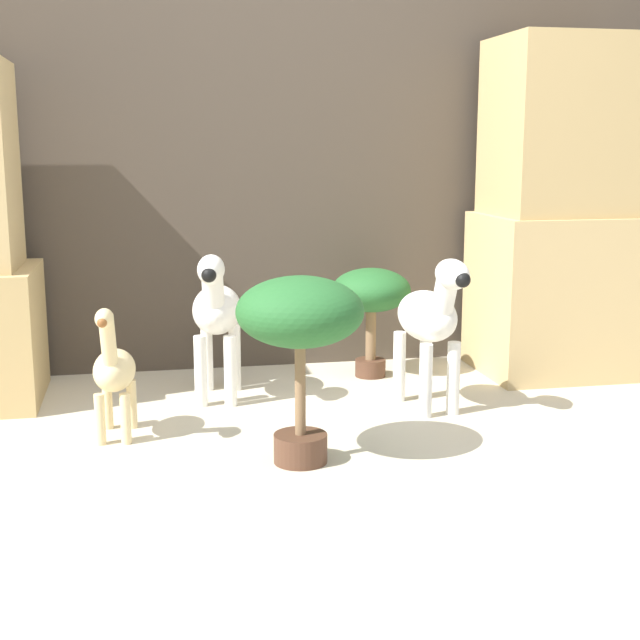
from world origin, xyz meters
TOP-DOWN VIEW (x-y plane):
  - ground_plane at (0.00, 0.00)m, footprint 14.00×14.00m
  - wall_back at (0.00, 1.56)m, footprint 6.40×0.08m
  - rock_pillar_right at (1.34, 1.16)m, footprint 0.74×0.58m
  - zebra_right at (0.55, 0.68)m, footprint 0.25×0.49m
  - zebra_left at (-0.26, 0.98)m, footprint 0.26×0.49m
  - giraffe_figurine at (-0.66, 0.57)m, footprint 0.18×0.37m
  - potted_palm_front at (-0.05, 0.19)m, footprint 0.42×0.42m
  - potted_palm_back at (0.45, 1.23)m, footprint 0.35×0.35m

SIDE VIEW (x-z plane):
  - ground_plane at x=0.00m, z-range 0.00..0.00m
  - giraffe_figurine at x=-0.66m, z-range 0.00..0.50m
  - zebra_right at x=0.55m, z-range 0.06..0.68m
  - zebra_left at x=-0.26m, z-range 0.06..0.68m
  - potted_palm_back at x=0.45m, z-range 0.13..0.62m
  - potted_palm_front at x=-0.05m, z-range 0.16..0.79m
  - rock_pillar_right at x=1.34m, z-range -0.04..1.46m
  - wall_back at x=0.00m, z-range 0.00..2.20m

